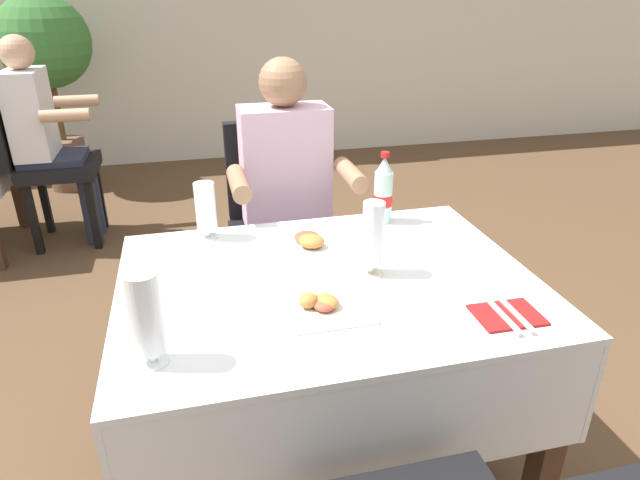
{
  "coord_description": "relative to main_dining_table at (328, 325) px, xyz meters",
  "views": [
    {
      "loc": [
        -0.33,
        -1.37,
        1.51
      ],
      "look_at": [
        0.02,
        0.1,
        0.8
      ],
      "focal_mm": 30.82,
      "sensor_mm": 36.0,
      "label": 1
    }
  ],
  "objects": [
    {
      "name": "beer_glass_middle",
      "position": [
        -0.49,
        -0.29,
        0.28
      ],
      "size": [
        0.07,
        0.07,
        0.23
      ],
      "color": "white",
      "rests_on": "main_dining_table"
    },
    {
      "name": "ground_plane",
      "position": [
        -0.02,
        -0.0,
        -0.56
      ],
      "size": [
        11.0,
        11.0,
        0.0
      ],
      "primitive_type": "plane",
      "color": "brown"
    },
    {
      "name": "plate_near_camera",
      "position": [
        -0.05,
        -0.16,
        0.18
      ],
      "size": [
        0.22,
        0.22,
        0.05
      ],
      "color": "white",
      "rests_on": "main_dining_table"
    },
    {
      "name": "beer_glass_left",
      "position": [
        -0.33,
        0.37,
        0.26
      ],
      "size": [
        0.07,
        0.07,
        0.2
      ],
      "color": "white",
      "rests_on": "main_dining_table"
    },
    {
      "name": "plate_far_diner",
      "position": [
        0.0,
        0.2,
        0.18
      ],
      "size": [
        0.25,
        0.25,
        0.05
      ],
      "color": "white",
      "rests_on": "main_dining_table"
    },
    {
      "name": "potted_plant_corner",
      "position": [
        -1.32,
        3.24,
        0.46
      ],
      "size": [
        0.67,
        0.67,
        1.46
      ],
      "color": "brown",
      "rests_on": "ground"
    },
    {
      "name": "cola_bottle_primary",
      "position": [
        0.3,
        0.37,
        0.28
      ],
      "size": [
        0.07,
        0.07,
        0.26
      ],
      "color": "silver",
      "rests_on": "main_dining_table"
    },
    {
      "name": "napkin_cutlery_set",
      "position": [
        0.4,
        -0.31,
        0.17
      ],
      "size": [
        0.17,
        0.19,
        0.01
      ],
      "color": "maroon",
      "rests_on": "main_dining_table"
    },
    {
      "name": "seated_diner_far",
      "position": [
        0.02,
        0.74,
        0.15
      ],
      "size": [
        0.5,
        0.46,
        1.26
      ],
      "color": "#282D42",
      "rests_on": "ground"
    },
    {
      "name": "background_patron",
      "position": [
        -1.19,
        2.16,
        0.15
      ],
      "size": [
        0.46,
        0.5,
        1.26
      ],
      "color": "#282D42",
      "rests_on": "ground"
    },
    {
      "name": "main_dining_table",
      "position": [
        0.0,
        0.0,
        0.0
      ],
      "size": [
        1.21,
        0.91,
        0.72
      ],
      "color": "white",
      "rests_on": "ground"
    },
    {
      "name": "beer_glass_right",
      "position": [
        0.13,
        0.0,
        0.27
      ],
      "size": [
        0.07,
        0.07,
        0.23
      ],
      "color": "white",
      "rests_on": "main_dining_table"
    },
    {
      "name": "chair_far_diner_seat",
      "position": [
        0.0,
        0.85,
        -0.01
      ],
      "size": [
        0.44,
        0.5,
        0.97
      ],
      "color": "black",
      "rests_on": "ground"
    },
    {
      "name": "background_chair_right",
      "position": [
        -1.23,
        2.16,
        -0.01
      ],
      "size": [
        0.5,
        0.44,
        0.97
      ],
      "color": "black",
      "rests_on": "ground"
    }
  ]
}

